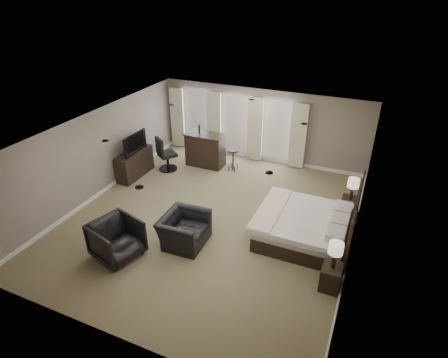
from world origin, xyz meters
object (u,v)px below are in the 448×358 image
at_px(armchair_far, 116,238).
at_px(bar_stool_left, 203,148).
at_px(bar_counter, 205,150).
at_px(nightstand_far, 349,208).
at_px(nightstand_near, 331,277).
at_px(desk_chair, 167,153).
at_px(dresser, 135,164).
at_px(lamp_near, 335,256).
at_px(armchair_near, 184,225).
at_px(lamp_far, 352,189).
at_px(bed, 307,216).
at_px(tv, 133,150).
at_px(bar_stool_right, 233,160).

bearing_deg(armchair_far, bar_stool_left, 21.85).
bearing_deg(bar_counter, nightstand_far, -15.49).
height_order(nightstand_near, armchair_far, armchair_far).
relative_size(bar_stool_left, desk_chair, 0.64).
xyz_separation_m(dresser, armchair_far, (2.07, -3.62, 0.09)).
bearing_deg(desk_chair, nightstand_far, -149.86).
distance_m(lamp_near, bar_stool_left, 7.29).
xyz_separation_m(lamp_near, armchair_near, (-3.65, 0.12, -0.35)).
distance_m(armchair_far, bar_counter, 5.32).
xyz_separation_m(lamp_far, dresser, (-6.92, -0.27, -0.48)).
bearing_deg(bed, desk_chair, 159.09).
distance_m(nightstand_far, desk_chair, 6.19).
distance_m(armchair_far, desk_chair, 4.64).
distance_m(nightstand_near, nightstand_far, 2.90).
xyz_separation_m(nightstand_near, nightstand_far, (0.00, 2.90, 0.03)).
distance_m(nightstand_far, lamp_far, 0.62).
distance_m(nightstand_near, bar_counter, 6.70).
bearing_deg(bed, armchair_near, -154.20).
bearing_deg(tv, desk_chair, -42.46).
relative_size(nightstand_far, dresser, 0.40).
relative_size(armchair_near, desk_chair, 0.98).
bearing_deg(armchair_near, tv, 50.52).
distance_m(nightstand_far, bar_counter, 5.31).
bearing_deg(bed, dresser, 168.95).
height_order(armchair_near, armchair_far, armchair_far).
bearing_deg(tv, bed, -101.05).
relative_size(nightstand_far, armchair_far, 0.57).
xyz_separation_m(bed, lamp_near, (0.89, -1.45, 0.14)).
distance_m(lamp_near, desk_chair, 7.07).
bearing_deg(bar_stool_left, bar_stool_right, -18.82).
height_order(bed, armchair_far, bed).
xyz_separation_m(tv, armchair_near, (3.27, -2.51, -0.43)).
height_order(bed, bar_counter, bed).
height_order(dresser, bar_stool_right, dresser).
bearing_deg(armchair_near, bed, -66.20).
xyz_separation_m(lamp_near, desk_chair, (-6.16, 3.46, -0.26)).
xyz_separation_m(tv, desk_chair, (0.76, 0.83, -0.34)).
bearing_deg(bar_stool_right, bed, -42.28).
relative_size(bed, lamp_far, 3.63).
bearing_deg(dresser, bed, -11.05).
xyz_separation_m(bar_counter, bar_stool_left, (-0.34, 0.49, -0.20)).
relative_size(lamp_near, bar_stool_left, 0.81).
bearing_deg(bar_stool_left, bar_counter, -55.14).
bearing_deg(tv, nightstand_near, -110.79).
distance_m(nightstand_near, bar_stool_right, 5.95).
relative_size(nightstand_far, bar_counter, 0.45).
bearing_deg(lamp_near, tv, 159.21).
bearing_deg(bar_stool_right, lamp_far, -19.48).
relative_size(tv, bar_counter, 0.84).
relative_size(lamp_near, bar_stool_right, 0.83).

